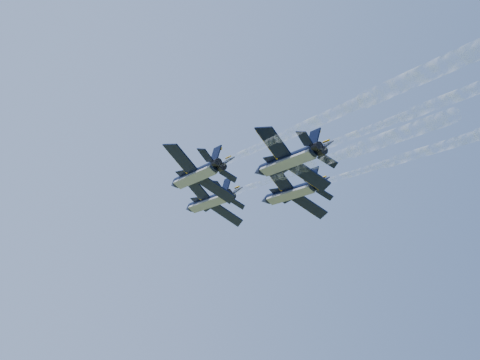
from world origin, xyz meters
name	(u,v)px	position (x,y,z in m)	size (l,w,h in m)	color
jet_lead	(208,202)	(1.08, 12.88, 103.77)	(11.83, 17.81, 7.31)	black
jet_left	(196,175)	(-6.04, -0.81, 103.77)	(11.83, 17.81, 7.31)	black
jet_right	(290,193)	(11.59, 2.31, 103.77)	(11.83, 17.81, 7.31)	black
jet_slot	(287,161)	(3.70, -12.22, 103.77)	(11.83, 17.81, 7.31)	black
smoke_trail_lead	(348,135)	(6.15, -24.37, 103.80)	(8.34, 48.35, 2.36)	white
smoke_trail_left	(359,82)	(-0.97, -38.05, 103.80)	(8.34, 48.35, 2.36)	white
smoke_trail_right	(471,118)	(16.66, -34.94, 103.80)	(8.34, 48.35, 2.36)	white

